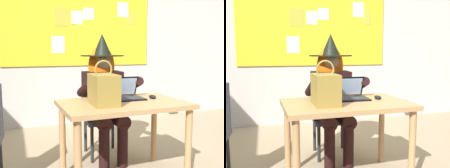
% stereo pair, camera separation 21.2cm
% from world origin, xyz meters
% --- Properties ---
extents(wall_back_bulletin, '(6.31, 2.29, 2.82)m').
position_xyz_m(wall_back_bulletin, '(-0.00, 2.14, 1.42)').
color(wall_back_bulletin, beige).
rests_on(wall_back_bulletin, ground).
extents(desk_main, '(1.13, 0.73, 0.74)m').
position_xyz_m(desk_main, '(-0.11, 0.04, 0.63)').
color(desk_main, tan).
rests_on(desk_main, ground).
extents(chair_at_desk, '(0.44, 0.44, 0.89)m').
position_xyz_m(chair_at_desk, '(-0.08, 0.75, 0.50)').
color(chair_at_desk, '#2D3347').
rests_on(chair_at_desk, ground).
extents(person_costumed, '(0.60, 0.71, 1.37)m').
position_xyz_m(person_costumed, '(-0.09, 0.63, 0.77)').
color(person_costumed, black).
rests_on(person_costumed, ground).
extents(laptop, '(0.31, 0.29, 0.20)m').
position_xyz_m(laptop, '(-0.02, 0.18, 0.78)').
color(laptop, black).
rests_on(laptop, desk_main).
extents(computer_mouse, '(0.07, 0.11, 0.03)m').
position_xyz_m(computer_mouse, '(0.22, 0.10, 0.75)').
color(computer_mouse, black).
rests_on(computer_mouse, desk_main).
extents(handbag, '(0.20, 0.30, 0.38)m').
position_xyz_m(handbag, '(-0.31, -0.02, 0.87)').
color(handbag, olive).
rests_on(handbag, desk_main).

